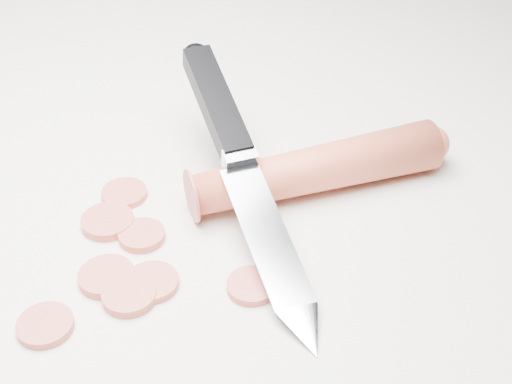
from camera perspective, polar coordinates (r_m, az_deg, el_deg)
The scene contains 11 objects.
ground at distance 0.55m, azimuth -7.15°, elevation -2.08°, with size 2.40×2.40×0.00m, color white.
carrot at distance 0.56m, azimuth 4.88°, elevation 1.86°, with size 0.04×0.04×0.20m, color #D74C31.
carrot_slice_0 at distance 0.54m, azimuth -11.78°, elevation -2.33°, with size 0.04×0.04×0.01m, color #C25141.
carrot_slice_1 at distance 0.50m, azimuth -11.87°, elevation -6.64°, with size 0.04×0.04×0.01m, color #C25141.
carrot_slice_2 at distance 0.57m, azimuth -10.50°, elevation -0.11°, with size 0.04×0.04×0.01m, color #C25141.
carrot_slice_3 at distance 0.49m, azimuth -8.35°, elevation -7.16°, with size 0.04×0.04×0.01m, color #C25141.
carrot_slice_4 at distance 0.49m, azimuth -10.11°, elevation -8.13°, with size 0.04×0.04×0.01m, color #C25141.
carrot_slice_5 at distance 0.53m, azimuth -9.13°, elevation -3.44°, with size 0.03×0.03×0.01m, color #C25141.
carrot_slice_6 at distance 0.48m, azimuth -16.51°, elevation -10.19°, with size 0.04×0.04×0.01m, color #C25141.
carrot_slice_7 at distance 0.49m, azimuth -0.35°, elevation -7.53°, with size 0.03×0.03×0.01m, color #C25141.
kitchen_knife at distance 0.52m, azimuth -0.72°, elevation 1.57°, with size 0.26×0.17×0.08m, color silver, non-canonical shape.
Camera 1 is at (0.31, -0.27, 0.35)m, focal length 50.00 mm.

